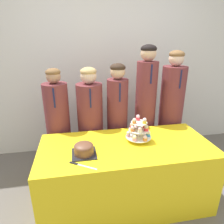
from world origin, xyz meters
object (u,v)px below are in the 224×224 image
student_1 (91,127)px  student_4 (170,115)px  student_0 (59,130)px  student_3 (145,113)px  cupcake_stand (139,130)px  cake_knife (78,165)px  round_cake (84,149)px  student_2 (117,123)px

student_1 → student_4: student_4 is taller
student_0 → student_3: size_ratio=0.85×
student_1 → student_3: (0.71, 0.00, 0.14)m
cupcake_stand → student_3: size_ratio=0.16×
cake_knife → student_3: bearing=76.2°
student_0 → cupcake_stand: bearing=-30.5°
cupcake_stand → student_1: 0.70m
round_cake → student_2: bearing=56.0°
student_1 → student_4: 1.07m
student_2 → student_4: size_ratio=0.91×
cake_knife → student_1: size_ratio=0.16×
student_2 → student_3: 0.38m
round_cake → student_1: student_1 is taller
student_1 → student_2: size_ratio=0.98×
cupcake_stand → student_0: 1.00m
cake_knife → student_0: bearing=137.6°
student_4 → student_0: bearing=-180.0°
student_3 → student_2: bearing=-180.0°
round_cake → student_2: 0.82m
student_0 → student_4: student_4 is taller
round_cake → cake_knife: size_ratio=0.96×
round_cake → student_0: student_0 is taller
student_1 → student_3: 0.72m
round_cake → student_4: size_ratio=0.14×
round_cake → student_2: (0.46, 0.68, -0.06)m
student_1 → student_3: student_3 is taller
cake_knife → student_1: bearing=111.2°
student_3 → student_1: bearing=-180.0°
cupcake_stand → student_0: bearing=149.5°
round_cake → cake_knife: (-0.06, -0.16, -0.06)m
student_3 → student_4: (0.36, 0.00, -0.05)m
cake_knife → student_4: student_4 is taller
student_2 → cake_knife: bearing=-121.6°
cupcake_stand → student_1: (-0.46, 0.50, -0.16)m
student_1 → student_2: (0.34, -0.00, 0.03)m
student_1 → student_3: bearing=0.0°
cupcake_stand → student_3: (0.24, 0.50, -0.02)m
cupcake_stand → cake_knife: bearing=-152.5°
student_3 → student_4: student_3 is taller
cupcake_stand → student_4: (0.60, 0.50, -0.07)m
round_cake → student_3: size_ratio=0.13×
cake_knife → student_4: bearing=66.7°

